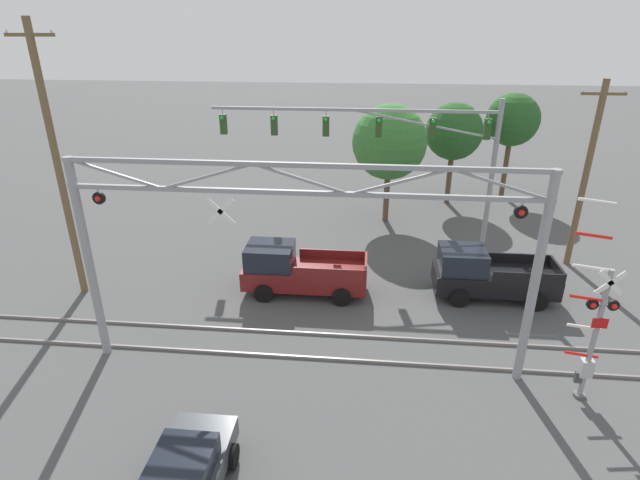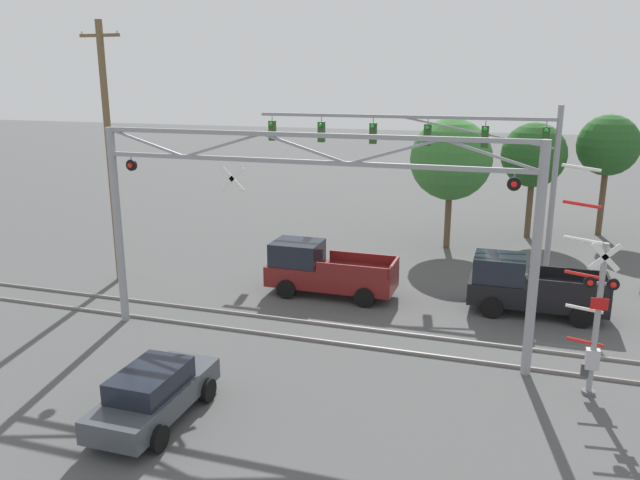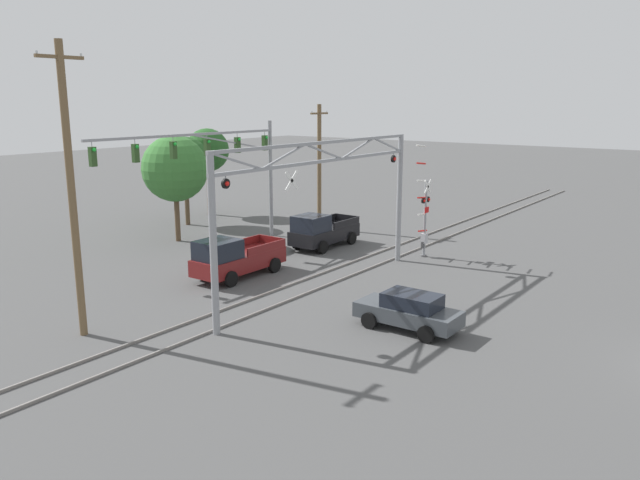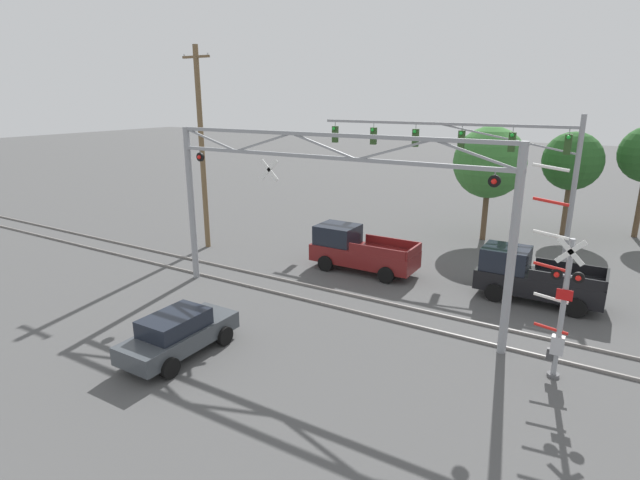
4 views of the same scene
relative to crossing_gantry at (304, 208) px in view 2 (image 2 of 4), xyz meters
The scene contains 12 objects.
rail_track_near 4.53m from the crossing_gantry, 87.47° to the left, with size 80.00×0.08×0.10m, color gray.
rail_track_far 4.84m from the crossing_gantry, 89.58° to the left, with size 80.00×0.08×0.10m, color gray.
crossing_gantry is the anchor object (origin of this frame).
crossing_signal_mast 8.83m from the crossing_gantry, ahead, with size 1.72×0.35×6.37m.
traffic_signal_span 10.51m from the crossing_gantry, 70.20° to the left, with size 13.37×0.39×7.40m.
pickup_truck_lead 6.07m from the crossing_gantry, 100.63° to the left, with size 5.12×2.11×2.11m.
pickup_truck_following 9.35m from the crossing_gantry, 37.03° to the left, with size 4.87×2.11×2.11m.
sedan_waiting 7.10m from the crossing_gantry, 110.68° to the right, with size 1.87×4.06×1.45m.
utility_pole_left 10.72m from the crossing_gantry, 158.10° to the left, with size 1.80×0.28×10.69m.
background_tree_beyond_span 21.61m from the crossing_gantry, 60.29° to the left, with size 3.26×3.26×6.59m.
background_tree_far_left_verge 18.40m from the crossing_gantry, 67.85° to the left, with size 3.41×3.41×6.20m.
background_tree_far_right_verge 13.85m from the crossing_gantry, 77.51° to the left, with size 4.06×4.06×6.58m.
Camera 2 is at (6.26, -2.03, 8.53)m, focal length 35.00 mm.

